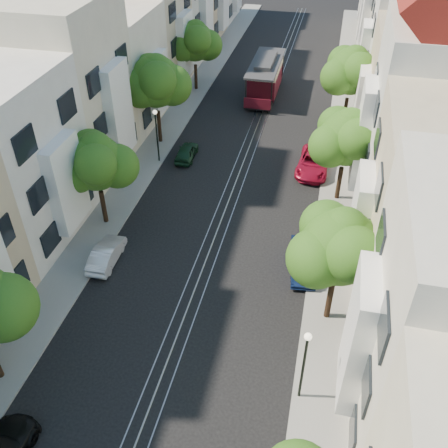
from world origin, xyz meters
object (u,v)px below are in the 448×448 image
Objects in this scene: tree_e_b at (340,248)px; tree_w_b at (97,164)px; tree_e_c at (347,139)px; lamp_west at (156,128)px; parked_car_e_mid at (303,260)px; parked_car_e_far at (314,162)px; tree_w_c at (156,83)px; tree_e_d at (352,72)px; parked_car_w_mid at (106,254)px; parked_car_w_far at (187,152)px; lamp_east at (305,357)px; cable_car at (265,76)px; tree_w_d at (195,43)px.

tree_e_b reaches higher than tree_w_b.
tree_e_c is at bearing 22.62° from tree_w_b.
tree_e_b is 1.61× the size of lamp_west.
parked_car_e_far reaches higher than parked_car_e_mid.
tree_e_c is at bearing -19.15° from tree_w_c.
lamp_west is (-13.56, -8.98, -2.02)m from tree_e_d.
tree_e_b is at bearing -43.85° from lamp_west.
tree_e_b is at bearing 171.36° from parked_car_w_mid.
parked_car_e_far is at bearing -104.51° from tree_e_d.
tree_e_b is 2.04× the size of parked_car_w_far.
tree_e_d is at bearing 77.81° from parked_car_e_mid.
tree_e_b is at bearing 79.07° from lamp_east.
parked_car_w_far is at bearing 165.47° from tree_e_c.
tree_e_d is 1.09× the size of tree_w_b.
tree_e_c is 15.25m from tree_w_c.
parked_car_e_far is (5.74, -12.81, -1.25)m from cable_car.
lamp_east is at bearing -55.01° from lamp_west.
tree_w_c is 5.64m from parked_car_w_far.
tree_w_c reaches higher than tree_w_d.
tree_w_d is (-14.40, 5.00, -0.27)m from tree_e_d.
tree_w_b reaches higher than parked_car_w_far.
tree_w_d is at bearing 160.85° from tree_e_d.
tree_e_b reaches higher than lamp_west.
parked_car_w_far is (-3.95, -13.20, -1.37)m from cable_car.
tree_e_c is at bearing -56.43° from parked_car_e_far.
tree_w_d is at bearing 93.44° from lamp_west.
tree_w_b is 16.03m from parked_car_e_far.
tree_e_d is at bearing 33.50° from lamp_west.
tree_e_d is 16.39m from lamp_west.
tree_e_d reaches higher than lamp_east.
cable_car is at bearing 115.43° from tree_e_c.
tree_e_d is at bearing 90.00° from tree_e_b.
parked_car_w_mid is at bearing 151.37° from lamp_east.
tree_w_b is at bearing -130.27° from tree_e_d.
parked_car_w_far is (2.74, 9.02, -3.84)m from tree_w_b.
tree_w_d is 1.57× the size of lamp_east.
tree_e_d is at bearing -34.10° from cable_car.
lamp_west is (-13.56, 13.02, -1.89)m from tree_e_b.
tree_w_d is (-14.40, 27.00, -0.13)m from tree_e_b.
cable_car is (-7.71, 5.22, -2.94)m from tree_e_d.
lamp_west is 1.18× the size of parked_car_w_mid.
lamp_east is (-0.96, -15.98, -1.75)m from tree_e_c.
tree_e_c reaches higher than parked_car_e_mid.
tree_e_b is 13.60m from parked_car_w_mid.
tree_e_d is 15.60m from tree_w_c.
tree_e_c is 1.66× the size of parked_car_e_mid.
tree_e_c is 11.00m from tree_e_d.
parked_car_w_mid is (-11.20, -1.89, -0.07)m from parked_car_e_mid.
tree_w_c is at bearing 131.99° from tree_e_b.
tree_e_d is 1.40× the size of parked_car_e_far.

